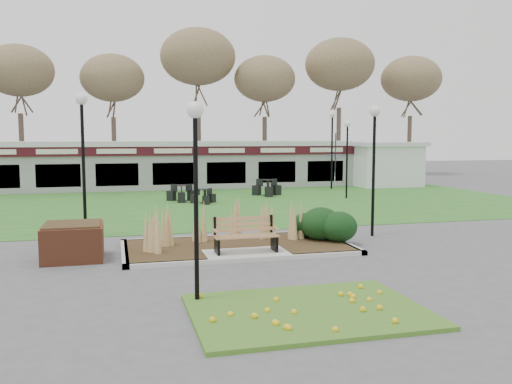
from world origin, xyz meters
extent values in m
plane|color=#515154|center=(0.00, 0.00, 0.00)|extent=(100.00, 100.00, 0.00)
cube|color=#296B22|center=(0.00, 12.00, 0.01)|extent=(34.00, 16.00, 0.02)
cube|color=#316A1E|center=(0.00, -4.60, 0.04)|extent=(4.20, 3.00, 0.08)
cube|color=black|center=(0.00, 1.20, 0.06)|extent=(6.22, 3.22, 0.12)
cube|color=#B7B7B2|center=(0.00, -0.41, 0.06)|extent=(6.40, 0.18, 0.12)
cube|color=#B7B7B2|center=(0.00, 2.81, 0.06)|extent=(6.40, 0.18, 0.12)
cube|color=#B7B7B2|center=(-3.11, 1.20, 0.06)|extent=(0.18, 3.40, 0.12)
cube|color=#B7B7B2|center=(3.11, 1.20, 0.06)|extent=(0.18, 3.40, 0.12)
cube|color=#B7B7B2|center=(0.00, 0.15, 0.07)|extent=(2.20, 1.20, 0.13)
cone|color=tan|center=(-1.90, 1.60, 0.70)|extent=(0.36, 0.36, 1.15)
cone|color=tan|center=(-0.90, 2.00, 0.70)|extent=(0.36, 0.36, 1.15)
cone|color=tan|center=(0.20, 2.20, 0.70)|extent=(0.36, 0.36, 1.15)
cone|color=tan|center=(1.10, 2.00, 0.70)|extent=(0.36, 0.36, 1.15)
cone|color=tan|center=(1.90, 1.60, 0.70)|extent=(0.36, 0.36, 1.15)
cone|color=tan|center=(-2.40, 0.80, 0.70)|extent=(0.36, 0.36, 1.15)
ellipsoid|color=black|center=(2.60, 1.40, 0.59)|extent=(1.21, 1.10, 0.99)
ellipsoid|color=black|center=(3.00, 1.00, 0.54)|extent=(1.10, 1.00, 0.90)
ellipsoid|color=black|center=(2.90, 1.90, 0.53)|extent=(1.06, 0.96, 0.86)
ellipsoid|color=black|center=(2.30, 1.90, 0.48)|extent=(0.92, 0.84, 0.76)
cube|color=#AF734F|center=(0.00, 0.15, 0.56)|extent=(1.70, 0.57, 0.04)
cube|color=#AF734F|center=(0.00, 0.46, 0.84)|extent=(1.70, 0.13, 0.44)
cube|color=black|center=(-0.78, 0.15, 0.34)|extent=(0.06, 0.55, 0.42)
cube|color=black|center=(0.78, 0.15, 0.34)|extent=(0.06, 0.55, 0.42)
cube|color=black|center=(-0.78, 0.45, 0.81)|extent=(0.06, 0.06, 0.50)
cube|color=black|center=(0.78, 0.45, 0.81)|extent=(0.06, 0.06, 0.50)
cube|color=#AF734F|center=(-0.82, 0.13, 0.74)|extent=(0.05, 0.50, 0.04)
cube|color=#AF734F|center=(0.82, 0.13, 0.74)|extent=(0.05, 0.50, 0.04)
cube|color=brown|center=(-4.40, 1.00, 0.45)|extent=(1.50, 1.50, 0.90)
cube|color=black|center=(-4.40, 1.00, 0.92)|extent=(1.40, 1.40, 0.06)
cube|color=gray|center=(0.00, 20.00, 1.30)|extent=(24.00, 3.00, 2.60)
cube|color=#410E16|center=(0.00, 18.45, 2.35)|extent=(24.00, 0.18, 0.55)
cube|color=silver|center=(0.00, 20.00, 2.75)|extent=(24.60, 3.40, 0.30)
cube|color=silver|center=(0.00, 18.34, 2.35)|extent=(22.00, 0.02, 0.28)
cube|color=black|center=(0.00, 18.55, 1.00)|extent=(22.00, 0.10, 1.30)
cube|color=white|center=(13.50, 18.00, 1.30)|extent=(4.00, 3.00, 2.60)
cube|color=silver|center=(13.50, 18.00, 2.70)|extent=(4.40, 3.40, 0.25)
cylinder|color=#47382B|center=(-9.00, 28.00, 2.59)|extent=(0.36, 0.36, 5.17)
ellipsoid|color=brown|center=(-9.00, 28.00, 8.39)|extent=(5.24, 5.24, 3.93)
cylinder|color=#47382B|center=(-3.00, 28.00, 2.59)|extent=(0.36, 0.36, 5.17)
ellipsoid|color=brown|center=(-3.00, 28.00, 8.39)|extent=(5.24, 5.24, 3.93)
cylinder|color=#47382B|center=(3.00, 28.00, 2.59)|extent=(0.36, 0.36, 5.17)
ellipsoid|color=brown|center=(3.00, 28.00, 8.39)|extent=(5.24, 5.24, 3.93)
cylinder|color=#47382B|center=(9.00, 28.00, 2.59)|extent=(0.36, 0.36, 5.17)
ellipsoid|color=brown|center=(9.00, 28.00, 8.39)|extent=(5.24, 5.24, 3.93)
cylinder|color=#47382B|center=(15.00, 28.00, 2.59)|extent=(0.36, 0.36, 5.17)
ellipsoid|color=brown|center=(15.00, 28.00, 8.39)|extent=(5.24, 5.24, 3.93)
cylinder|color=#47382B|center=(21.00, 28.00, 2.59)|extent=(0.36, 0.36, 5.17)
ellipsoid|color=brown|center=(21.00, 28.00, 8.39)|extent=(5.24, 5.24, 3.93)
cylinder|color=black|center=(-1.84, -3.50, 1.76)|extent=(0.09, 0.09, 3.52)
sphere|color=white|center=(-1.84, -3.50, 3.66)|extent=(0.32, 0.32, 0.32)
cylinder|color=black|center=(4.64, 2.12, 1.91)|extent=(0.10, 0.10, 3.82)
sphere|color=white|center=(4.64, 2.12, 3.97)|extent=(0.34, 0.34, 0.34)
cylinder|color=black|center=(-4.26, 4.28, 2.09)|extent=(0.10, 0.10, 4.18)
sphere|color=white|center=(-4.26, 4.28, 4.35)|extent=(0.38, 0.38, 0.38)
cylinder|color=black|center=(8.21, 12.13, 1.84)|extent=(0.09, 0.09, 3.67)
sphere|color=white|center=(8.21, 12.13, 3.82)|extent=(0.33, 0.33, 0.33)
cylinder|color=black|center=(9.40, 17.00, 2.16)|extent=(0.11, 0.11, 4.33)
sphere|color=white|center=(9.40, 17.00, 4.50)|extent=(0.39, 0.39, 0.39)
cylinder|color=black|center=(0.75, 11.83, 0.03)|extent=(0.39, 0.39, 0.03)
cylinder|color=black|center=(0.75, 11.83, 0.35)|extent=(0.04, 0.04, 0.64)
cylinder|color=black|center=(0.75, 11.83, 0.68)|extent=(0.54, 0.54, 0.02)
cube|color=black|center=(1.17, 12.09, 0.23)|extent=(0.42, 0.42, 0.41)
cube|color=black|center=(0.32, 12.06, 0.23)|extent=(0.41, 0.41, 0.41)
cube|color=black|center=(0.77, 11.34, 0.23)|extent=(0.31, 0.31, 0.41)
cylinder|color=black|center=(-0.18, 12.94, 0.04)|extent=(0.47, 0.47, 0.03)
cylinder|color=black|center=(-0.18, 12.94, 0.41)|extent=(0.05, 0.05, 0.76)
cylinder|color=black|center=(-0.18, 12.94, 0.81)|extent=(0.64, 0.64, 0.03)
cube|color=black|center=(0.37, 13.16, 0.26)|extent=(0.47, 0.47, 0.49)
cube|color=black|center=(-0.64, 13.30, 0.26)|extent=(0.51, 0.51, 0.49)
cube|color=black|center=(-0.25, 12.36, 0.26)|extent=(0.41, 0.41, 0.49)
cylinder|color=black|center=(4.58, 14.30, 0.04)|extent=(0.50, 0.50, 0.03)
cylinder|color=black|center=(4.58, 14.30, 0.44)|extent=(0.06, 0.06, 0.82)
cylinder|color=black|center=(4.58, 14.30, 0.87)|extent=(0.69, 0.69, 0.03)
cube|color=black|center=(5.17, 14.53, 0.28)|extent=(0.50, 0.50, 0.53)
cube|color=black|center=(4.09, 14.69, 0.28)|extent=(0.55, 0.55, 0.53)
cube|color=black|center=(4.49, 13.68, 0.28)|extent=(0.44, 0.44, 0.53)
cylinder|color=black|center=(8.92, 15.31, 1.10)|extent=(0.06, 0.06, 2.20)
imported|color=blue|center=(8.92, 15.31, 1.44)|extent=(2.11, 2.14, 1.66)
camera|label=1|loc=(-3.29, -13.54, 3.17)|focal=38.00mm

